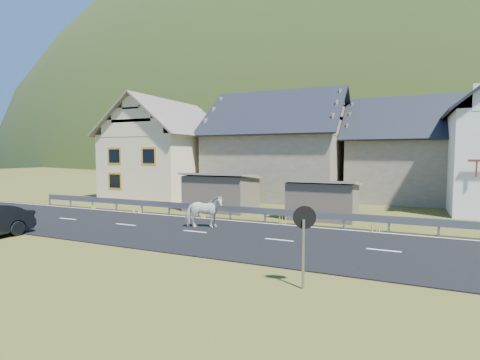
% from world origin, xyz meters
% --- Properties ---
extents(ground, '(160.00, 160.00, 0.00)m').
position_xyz_m(ground, '(0.00, 0.00, 0.00)').
color(ground, '#404418').
rests_on(ground, ground).
extents(road, '(60.00, 7.00, 0.04)m').
position_xyz_m(road, '(0.00, 0.00, 0.02)').
color(road, black).
rests_on(road, ground).
extents(lane_markings, '(60.00, 6.60, 0.01)m').
position_xyz_m(lane_markings, '(0.00, 0.00, 0.04)').
color(lane_markings, silver).
rests_on(lane_markings, road).
extents(guardrail, '(28.10, 0.09, 0.75)m').
position_xyz_m(guardrail, '(-0.00, 3.68, 0.56)').
color(guardrail, '#93969B').
rests_on(guardrail, ground).
extents(shed_left, '(4.30, 3.30, 2.40)m').
position_xyz_m(shed_left, '(-2.00, 6.50, 1.10)').
color(shed_left, '#6E6150').
rests_on(shed_left, ground).
extents(shed_right, '(3.80, 2.90, 2.20)m').
position_xyz_m(shed_right, '(4.50, 6.00, 1.00)').
color(shed_right, '#6E6150').
rests_on(shed_right, ground).
extents(house_cream, '(7.80, 9.80, 8.30)m').
position_xyz_m(house_cream, '(-10.00, 12.00, 4.36)').
color(house_cream, beige).
rests_on(house_cream, ground).
extents(house_stone_a, '(10.80, 9.80, 8.90)m').
position_xyz_m(house_stone_a, '(-1.00, 15.00, 4.63)').
color(house_stone_a, gray).
rests_on(house_stone_a, ground).
extents(house_stone_b, '(9.80, 8.80, 8.10)m').
position_xyz_m(house_stone_b, '(9.00, 17.00, 4.24)').
color(house_stone_b, gray).
rests_on(house_stone_b, ground).
extents(mountain, '(440.00, 280.00, 260.00)m').
position_xyz_m(mountain, '(5.00, 180.00, -20.00)').
color(mountain, '#203513').
rests_on(mountain, ground).
extents(conifer_patch, '(76.00, 50.00, 28.00)m').
position_xyz_m(conifer_patch, '(-55.00, 110.00, 6.00)').
color(conifer_patch, black).
rests_on(conifer_patch, ground).
extents(horse, '(1.46, 2.02, 1.55)m').
position_xyz_m(horse, '(-0.10, 0.97, 0.82)').
color(horse, silver).
rests_on(horse, road).
extents(traffic_mirror, '(0.58, 0.30, 2.20)m').
position_xyz_m(traffic_mirror, '(6.30, -4.86, 1.61)').
color(traffic_mirror, '#93969B').
rests_on(traffic_mirror, ground).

